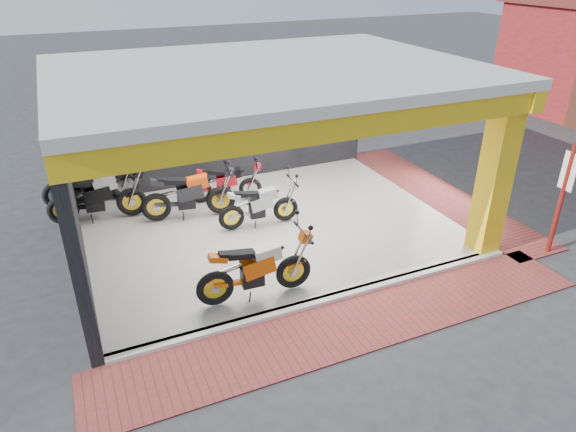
% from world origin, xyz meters
% --- Properties ---
extents(ground, '(80.00, 80.00, 0.00)m').
position_xyz_m(ground, '(0.00, 0.00, 0.00)').
color(ground, '#2D2D30').
rests_on(ground, ground).
extents(showroom_floor, '(8.00, 6.00, 0.10)m').
position_xyz_m(showroom_floor, '(0.00, 2.00, 0.05)').
color(showroom_floor, white).
rests_on(showroom_floor, ground).
extents(showroom_ceiling, '(8.40, 6.40, 0.20)m').
position_xyz_m(showroom_ceiling, '(0.00, 2.00, 3.60)').
color(showroom_ceiling, beige).
rests_on(showroom_ceiling, corner_column).
extents(back_wall, '(8.20, 0.20, 3.50)m').
position_xyz_m(back_wall, '(0.00, 5.10, 1.75)').
color(back_wall, black).
rests_on(back_wall, ground).
extents(left_wall, '(0.20, 6.20, 3.50)m').
position_xyz_m(left_wall, '(-4.10, 2.00, 1.75)').
color(left_wall, black).
rests_on(left_wall, ground).
extents(corner_column, '(0.50, 0.50, 3.50)m').
position_xyz_m(corner_column, '(3.75, -0.75, 1.75)').
color(corner_column, gold).
rests_on(corner_column, ground).
extents(header_beam_front, '(8.40, 0.30, 0.40)m').
position_xyz_m(header_beam_front, '(0.00, -1.00, 3.30)').
color(header_beam_front, gold).
rests_on(header_beam_front, corner_column).
extents(header_beam_right, '(0.30, 6.40, 0.40)m').
position_xyz_m(header_beam_right, '(4.00, 2.00, 3.30)').
color(header_beam_right, gold).
rests_on(header_beam_right, corner_column).
extents(floor_kerb, '(8.00, 0.20, 0.10)m').
position_xyz_m(floor_kerb, '(0.00, -1.02, 0.05)').
color(floor_kerb, white).
rests_on(floor_kerb, ground).
extents(paver_front, '(9.00, 1.40, 0.03)m').
position_xyz_m(paver_front, '(0.00, -1.80, 0.01)').
color(paver_front, maroon).
rests_on(paver_front, ground).
extents(paver_right, '(1.40, 7.00, 0.03)m').
position_xyz_m(paver_right, '(4.80, 2.00, 0.01)').
color(paver_right, maroon).
rests_on(paver_right, ground).
extents(signpost, '(0.10, 0.34, 2.44)m').
position_xyz_m(signpost, '(5.03, -1.36, 1.33)').
color(signpost, maroon).
rests_on(signpost, ground).
extents(moto_hero, '(2.31, 0.95, 1.39)m').
position_xyz_m(moto_hero, '(-0.55, -0.50, 0.79)').
color(moto_hero, '#D55408').
rests_on(moto_hero, showroom_floor).
extents(moto_row_a, '(2.03, 0.87, 1.21)m').
position_xyz_m(moto_row_a, '(0.41, 2.04, 0.71)').
color(moto_row_a, '#B4B6BC').
rests_on(moto_row_a, showroom_floor).
extents(moto_row_b, '(2.04, 1.18, 1.17)m').
position_xyz_m(moto_row_b, '(0.08, 3.50, 0.69)').
color(moto_row_b, red).
rests_on(moto_row_b, showroom_floor).
extents(moto_row_c, '(2.42, 1.23, 1.41)m').
position_xyz_m(moto_row_c, '(-0.85, 2.99, 0.81)').
color(moto_row_c, black).
rests_on(moto_row_c, showroom_floor).
extents(moto_row_d, '(2.43, 0.91, 1.48)m').
position_xyz_m(moto_row_d, '(-2.80, 4.82, 0.84)').
color(moto_row_d, black).
rests_on(moto_row_d, showroom_floor).
extents(moto_row_e, '(2.42, 1.12, 1.43)m').
position_xyz_m(moto_row_e, '(-2.80, 3.76, 0.81)').
color(moto_row_e, black).
rests_on(moto_row_e, showroom_floor).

